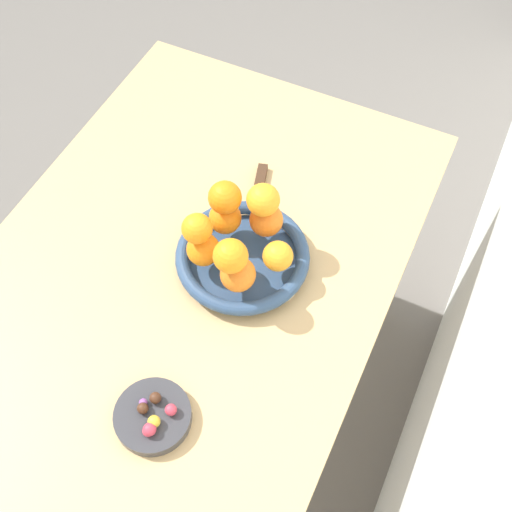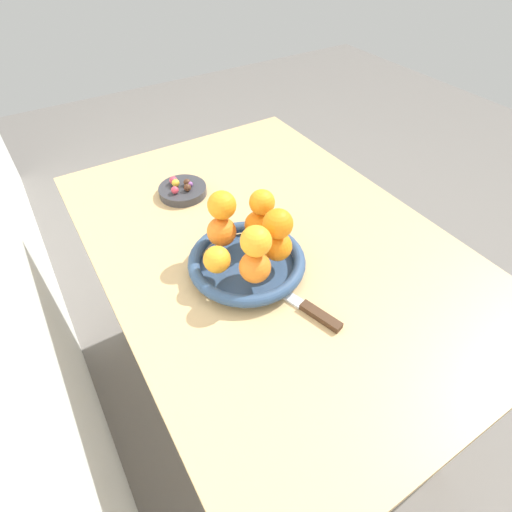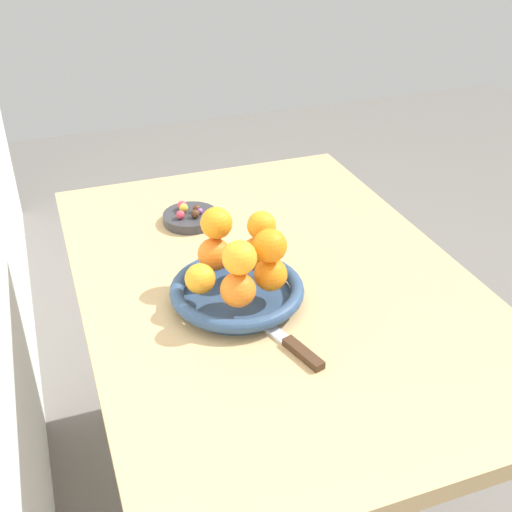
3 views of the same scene
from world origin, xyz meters
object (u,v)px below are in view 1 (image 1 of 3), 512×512
Objects in this scene: knife at (255,206)px; candy_ball_5 at (171,410)px; orange_3 at (266,220)px; candy_ball_7 at (143,408)px; candy_ball_6 at (155,398)px; orange_0 at (203,249)px; orange_5 at (225,197)px; candy_dish at (153,416)px; candy_ball_0 at (148,431)px; orange_8 at (197,229)px; candy_ball_1 at (170,410)px; orange_2 at (278,256)px; candy_ball_3 at (143,403)px; orange_4 at (225,218)px; fruit_bowl at (243,257)px; orange_7 at (231,256)px; candy_ball_4 at (154,422)px; dining_table at (189,290)px; orange_1 at (238,274)px; orange_6 at (263,200)px; candy_ball_2 at (150,429)px.

candy_ball_5 is at bearing 8.04° from knife.
orange_3 reaches higher than candy_ball_7.
orange_0 is at bearing -169.22° from candy_ball_6.
orange_5 is 0.39m from candy_ball_7.
candy_ball_0 is (0.03, 0.01, 0.02)m from candy_dish.
candy_ball_1 is at bearing 18.24° from orange_8.
orange_8 is at bearing -71.51° from orange_2.
orange_5 is at bearing -68.61° from orange_3.
candy_ball_6 is (0.27, 0.05, -0.04)m from orange_0.
candy_ball_3 is at bearing 4.88° from orange_5.
orange_4 is (-0.08, 0.00, 0.00)m from orange_0.
orange_8 reaches higher than knife.
orange_0 is 0.29m from candy_ball_3.
fruit_bowl is at bearing 123.55° from orange_8.
orange_2 is 0.33m from candy_ball_5.
orange_7 reaches higher than candy_ball_6.
orange_3 is 3.06× the size of candy_ball_4.
candy_dish is 2.30× the size of orange_8.
candy_ball_4 is at bearing 9.73° from orange_4.
candy_ball_3 is 0.67× the size of candy_ball_4.
candy_ball_1 is (-0.05, 0.01, -0.00)m from candy_ball_0.
candy_ball_3 is at bearing 7.35° from orange_0.
knife is (-0.13, -0.04, -0.02)m from fruit_bowl.
orange_4 is at bearing -124.20° from fruit_bowl.
candy_ball_6 is at bearing -13.50° from orange_2.
candy_ball_0 is at bearing 1.84° from fruit_bowl.
orange_0 is at bearing 102.90° from dining_table.
knife is (-0.20, -0.05, -0.13)m from orange_7.
orange_1 is 3.72× the size of candy_ball_1.
orange_2 is 0.10m from orange_6.
orange_6 is at bearing 175.04° from candy_ball_3.
orange_0 is at bearing -2.50° from orange_4.
candy_ball_2 is (0.03, 0.01, 0.02)m from candy_dish.
orange_6 reaches higher than candy_ball_0.
orange_2 is 0.14m from orange_5.
orange_8 is at bearing 107.62° from dining_table.
candy_ball_1 is at bearing 16.75° from orange_0.
orange_6 is at bearing 142.59° from orange_8.
candy_ball_6 reaches higher than candy_ball_1.
orange_0 is 3.13× the size of candy_ball_6.
orange_1 is 1.04× the size of orange_4.
dining_table is at bearing -61.19° from fruit_bowl.
candy_ball_4 is (-0.02, 0.00, 0.00)m from candy_ball_0.
candy_ball_0 is at bearing 43.19° from candy_ball_7.
orange_4 reaches higher than candy_ball_3.
orange_2 is at bearing 74.65° from orange_4.
orange_7 is 3.05× the size of candy_ball_5.
orange_1 is at bearing 36.24° from orange_5.
orange_5 is at bearing -167.73° from candy_ball_1.
candy_ball_0 is 0.00m from candy_ball_2.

